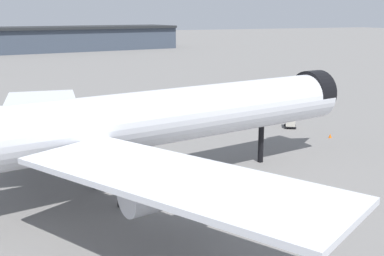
# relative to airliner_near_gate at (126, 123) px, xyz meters

# --- Properties ---
(ground) EXTENTS (900.00, 900.00, 0.00)m
(ground) POSITION_rel_airliner_near_gate_xyz_m (4.21, -2.83, -7.47)
(ground) COLOR slate
(airliner_near_gate) EXTENTS (63.85, 57.64, 16.96)m
(airliner_near_gate) POSITION_rel_airliner_near_gate_xyz_m (0.00, 0.00, 0.00)
(airliner_near_gate) COLOR silver
(airliner_near_gate) RESTS_ON ground
(baggage_cart_trailing) EXTENTS (2.74, 2.87, 1.82)m
(baggage_cart_trailing) POSITION_rel_airliner_near_gate_xyz_m (32.86, 17.19, -6.49)
(baggage_cart_trailing) COLOR black
(baggage_cart_trailing) RESTS_ON ground
(traffic_cone_near_nose) EXTENTS (0.50, 0.50, 0.62)m
(traffic_cone_near_nose) POSITION_rel_airliner_near_gate_xyz_m (34.48, 9.24, -7.16)
(traffic_cone_near_nose) COLOR #F2600C
(traffic_cone_near_nose) RESTS_ON ground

